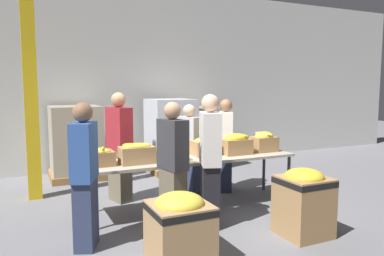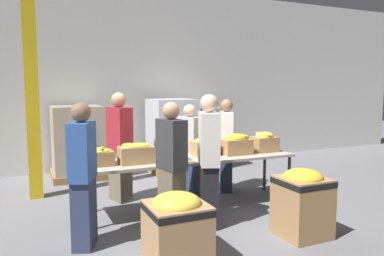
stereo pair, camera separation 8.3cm
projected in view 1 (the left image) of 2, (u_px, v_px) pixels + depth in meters
ground_plane at (189, 208)px, 5.58m from camera, size 30.00×30.00×0.00m
wall_back at (128, 77)px, 8.29m from camera, size 16.00×0.08×4.00m
sorting_table at (189, 161)px, 5.50m from camera, size 3.29×0.78×0.76m
banana_box_0 at (96, 157)px, 4.94m from camera, size 0.47×0.33×0.26m
banana_box_1 at (137, 153)px, 5.08m from camera, size 0.46×0.27×0.29m
banana_box_2 at (171, 152)px, 5.27m from camera, size 0.40×0.26×0.26m
banana_box_3 at (205, 146)px, 5.67m from camera, size 0.38×0.30×0.29m
banana_box_4 at (236, 144)px, 5.77m from camera, size 0.45×0.29×0.32m
banana_box_5 at (264, 142)px, 6.02m from camera, size 0.39×0.31×0.32m
volunteer_0 at (189, 150)px, 6.19m from camera, size 0.33×0.45×1.51m
volunteer_1 at (173, 166)px, 4.73m from camera, size 0.29×0.46×1.61m
volunteer_2 at (226, 146)px, 6.43m from camera, size 0.38×0.48×1.59m
volunteer_3 at (85, 177)px, 4.13m from camera, size 0.37×0.49×1.64m
volunteer_4 at (119, 148)px, 5.84m from camera, size 0.35×0.50×1.71m
volunteer_5 at (210, 161)px, 4.79m from camera, size 0.37×0.51×1.71m
donation_bin_0 at (180, 225)px, 3.84m from camera, size 0.60×0.60×0.73m
donation_bin_1 at (304, 200)px, 4.51m from camera, size 0.55×0.55×0.83m
support_pillar at (30, 74)px, 5.85m from camera, size 0.21×0.21×4.00m
pallet_stack_0 at (195, 138)px, 8.37m from camera, size 1.09×1.09×1.34m
pallet_stack_1 at (171, 136)px, 7.97m from camera, size 0.98×0.98×1.54m
pallet_stack_2 at (76, 143)px, 7.33m from camera, size 1.01×1.01×1.42m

